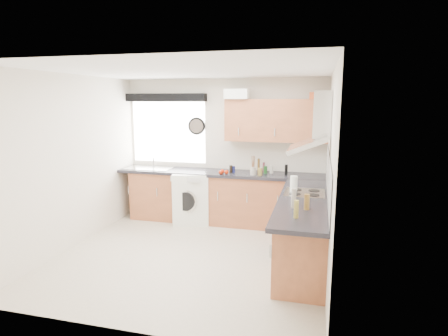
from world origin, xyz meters
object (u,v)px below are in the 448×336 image
(oven, at_px, (303,228))
(upper_cabinets, at_px, (276,120))
(washing_machine, at_px, (191,197))
(extractor_hood, at_px, (315,129))

(oven, distance_m, upper_cabinets, 1.99)
(upper_cabinets, xyz_separation_m, washing_machine, (-1.44, -0.23, -1.35))
(oven, xyz_separation_m, extractor_hood, (0.10, -0.00, 1.34))
(upper_cabinets, bearing_deg, extractor_hood, -63.87)
(extractor_hood, distance_m, upper_cabinets, 1.48)
(extractor_hood, xyz_separation_m, washing_machine, (-2.09, 1.10, -1.32))
(extractor_hood, relative_size, upper_cabinets, 0.46)
(extractor_hood, bearing_deg, oven, 180.00)
(oven, bearing_deg, extractor_hood, -0.00)
(washing_machine, bearing_deg, extractor_hood, -43.35)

